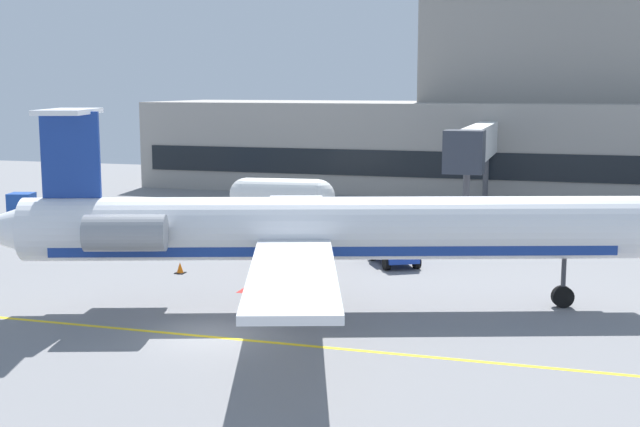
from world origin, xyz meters
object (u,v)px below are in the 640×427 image
baggage_tug (392,246)px  regional_jet (321,229)px  fuel_tank (282,195)px  pushback_tractor (26,210)px

baggage_tug → regional_jet: bearing=-96.0°
baggage_tug → fuel_tank: 17.05m
pushback_tractor → fuel_tank: bearing=29.1°
fuel_tank → baggage_tug: bearing=-51.2°
regional_jet → pushback_tractor: bearing=149.5°
pushback_tractor → fuel_tank: size_ratio=0.50×
regional_jet → pushback_tractor: (-24.69, 14.56, -2.34)m
regional_jet → pushback_tractor: 28.76m
regional_jet → baggage_tug: size_ratio=7.73×
baggage_tug → pushback_tractor: 26.18m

